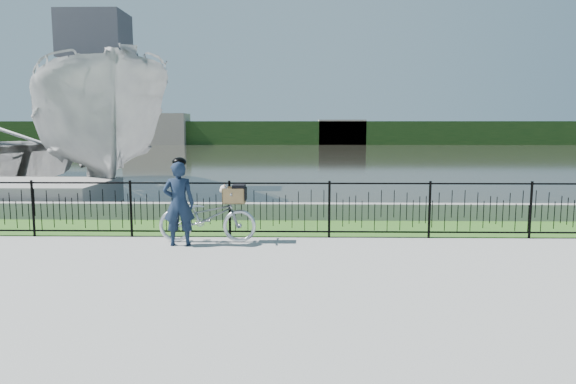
{
  "coord_description": "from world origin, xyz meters",
  "views": [
    {
      "loc": [
        0.38,
        -8.55,
        2.2
      ],
      "look_at": [
        0.19,
        1.0,
        1.0
      ],
      "focal_mm": 32.0,
      "sensor_mm": 36.0,
      "label": 1
    }
  ],
  "objects": [
    {
      "name": "quay_wall",
      "position": [
        0.0,
        3.6,
        0.2
      ],
      "size": [
        60.0,
        0.3,
        0.4
      ],
      "primitive_type": "cube",
      "color": "gray",
      "rests_on": "ground"
    },
    {
      "name": "far_building_right",
      "position": [
        6.0,
        58.5,
        1.6
      ],
      "size": [
        6.0,
        3.0,
        3.2
      ],
      "primitive_type": "cube",
      "color": "#AC998A",
      "rests_on": "ground"
    },
    {
      "name": "cyclist",
      "position": [
        -1.85,
        0.86,
        0.82
      ],
      "size": [
        0.61,
        0.44,
        1.66
      ],
      "color": "#121E33",
      "rests_on": "ground"
    },
    {
      "name": "fence",
      "position": [
        0.0,
        1.6,
        0.58
      ],
      "size": [
        14.0,
        0.06,
        1.15
      ],
      "primitive_type": null,
      "color": "black",
      "rests_on": "ground"
    },
    {
      "name": "far_building_left",
      "position": [
        -18.0,
        58.0,
        2.0
      ],
      "size": [
        8.0,
        4.0,
        4.0
      ],
      "primitive_type": "cube",
      "color": "#AC998A",
      "rests_on": "ground"
    },
    {
      "name": "bicycle_rig",
      "position": [
        -1.36,
        1.16,
        0.51
      ],
      "size": [
        1.88,
        0.65,
        1.14
      ],
      "color": "silver",
      "rests_on": "ground"
    },
    {
      "name": "water",
      "position": [
        0.0,
        33.0,
        0.0
      ],
      "size": [
        120.0,
        120.0,
        0.0
      ],
      "primitive_type": "plane",
      "color": "black",
      "rests_on": "ground"
    },
    {
      "name": "boat_near",
      "position": [
        -6.75,
        9.73,
        2.27
      ],
      "size": [
        8.92,
        12.04,
        6.18
      ],
      "color": "#A9AAAA",
      "rests_on": "water"
    },
    {
      "name": "far_treeline",
      "position": [
        0.0,
        60.0,
        1.5
      ],
      "size": [
        120.0,
        6.0,
        3.0
      ],
      "primitive_type": "cube",
      "color": "#27461B",
      "rests_on": "ground"
    },
    {
      "name": "ground",
      "position": [
        0.0,
        0.0,
        0.0
      ],
      "size": [
        120.0,
        120.0,
        0.0
      ],
      "primitive_type": "plane",
      "color": "gray",
      "rests_on": "ground"
    },
    {
      "name": "grass_strip",
      "position": [
        0.0,
        2.6,
        0.0
      ],
      "size": [
        60.0,
        2.0,
        0.01
      ],
      "primitive_type": "cube",
      "color": "#32601E",
      "rests_on": "ground"
    }
  ]
}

